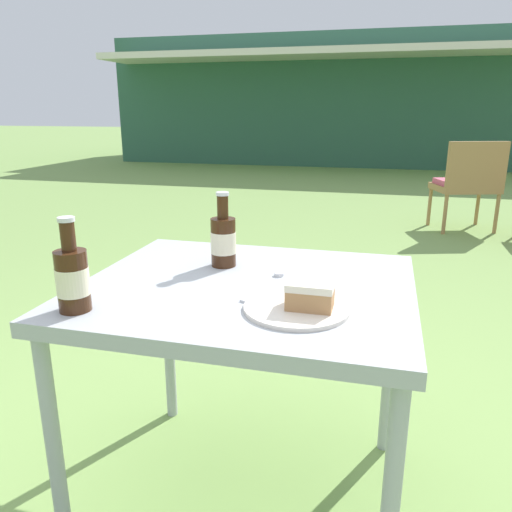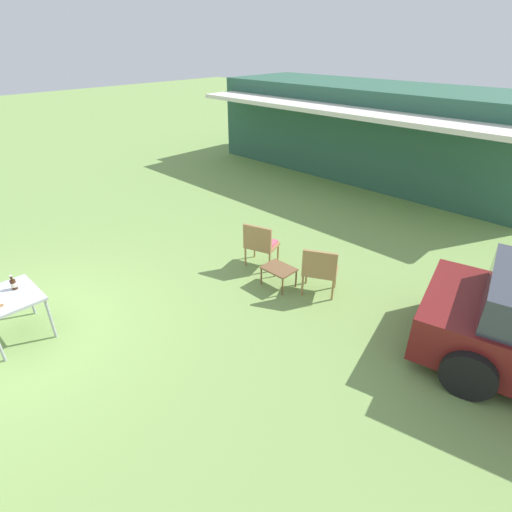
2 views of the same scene
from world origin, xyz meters
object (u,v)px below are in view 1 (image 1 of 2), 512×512
(cola_bottle_near, at_px, (223,240))
(cola_bottle_far, at_px, (72,278))
(wicker_chair_cushioned, at_px, (468,181))
(cake_on_plate, at_px, (303,302))
(patio_table, at_px, (247,306))

(cola_bottle_near, bearing_deg, cola_bottle_far, -118.71)
(cola_bottle_far, bearing_deg, wicker_chair_cushioned, 70.86)
(cola_bottle_near, relative_size, cola_bottle_far, 1.00)
(cake_on_plate, bearing_deg, patio_table, 139.67)
(patio_table, bearing_deg, wicker_chair_cushioned, 74.08)
(wicker_chair_cushioned, bearing_deg, cola_bottle_near, 54.57)
(cake_on_plate, bearing_deg, cola_bottle_far, -165.79)
(wicker_chair_cushioned, distance_m, patio_table, 4.15)
(cake_on_plate, relative_size, cola_bottle_near, 1.12)
(patio_table, distance_m, cola_bottle_far, 0.47)
(patio_table, bearing_deg, cola_bottle_near, 128.93)
(cake_on_plate, xyz_separation_m, cola_bottle_near, (-0.29, 0.29, 0.06))
(wicker_chair_cushioned, bearing_deg, cola_bottle_far, 53.43)
(wicker_chair_cushioned, relative_size, cola_bottle_near, 3.89)
(wicker_chair_cushioned, xyz_separation_m, cake_on_plate, (-0.96, -4.14, 0.23))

